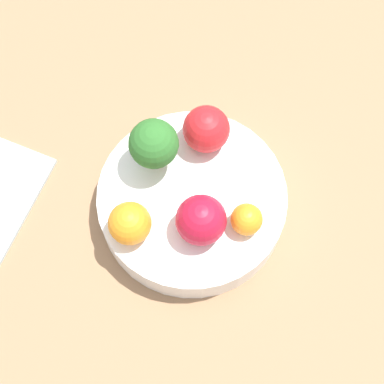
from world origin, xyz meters
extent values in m
plane|color=gray|center=(0.00, 0.00, 0.00)|extent=(6.00, 6.00, 0.00)
cube|color=#936D4C|center=(0.00, 0.00, 0.01)|extent=(1.20, 1.20, 0.02)
cylinder|color=white|center=(0.00, 0.00, 0.04)|extent=(0.22, 0.22, 0.04)
cylinder|color=#8CB76B|center=(-0.05, 0.04, 0.08)|extent=(0.02, 0.02, 0.03)
sphere|color=#2D6B28|center=(-0.05, 0.04, 0.11)|extent=(0.06, 0.06, 0.06)
sphere|color=red|center=(0.01, 0.07, 0.09)|extent=(0.05, 0.05, 0.05)
sphere|color=#B7142D|center=(0.01, -0.04, 0.09)|extent=(0.06, 0.06, 0.06)
sphere|color=orange|center=(-0.06, -0.05, 0.09)|extent=(0.05, 0.05, 0.05)
sphere|color=orange|center=(0.06, -0.03, 0.08)|extent=(0.04, 0.04, 0.04)
camera|label=1|loc=(0.03, -0.27, 0.74)|focal=60.00mm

